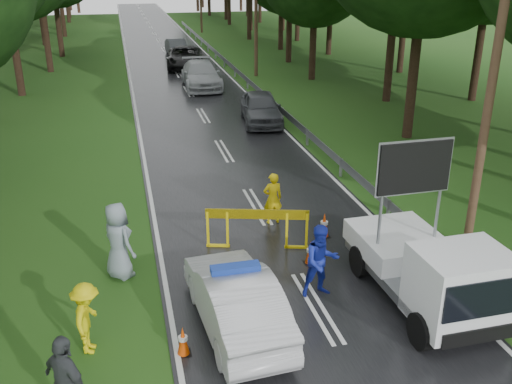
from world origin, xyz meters
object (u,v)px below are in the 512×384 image
object	(u,v)px
barrier	(257,219)
queue_car_third	(185,57)
work_truck	(431,270)
police_sedan	(236,300)
queue_car_first	(261,108)
officer	(273,199)
queue_car_fourth	(177,47)
queue_car_second	(201,75)
civilian	(321,261)

from	to	relation	value
barrier	queue_car_third	xyz separation A→B (m)	(1.46, 29.08, -0.11)
work_truck	barrier	xyz separation A→B (m)	(-3.17, 3.77, -0.10)
police_sedan	barrier	distance (m)	3.76
barrier	queue_car_first	distance (m)	13.24
officer	queue_car_fourth	xyz separation A→B (m)	(0.62, 33.58, -0.14)
queue_car_third	officer	bearing A→B (deg)	-84.48
police_sedan	queue_car_second	xyz separation A→B (m)	(2.92, 25.37, 0.09)
police_sedan	barrier	bearing A→B (deg)	-115.02
barrier	queue_car_first	xyz separation A→B (m)	(3.26, 12.83, -0.13)
queue_car_third	queue_car_fourth	distance (m)	6.00
queue_car_third	queue_car_fourth	size ratio (longest dim) A/B	1.36
queue_car_first	queue_car_fourth	size ratio (longest dim) A/B	1.09
work_truck	queue_car_first	size ratio (longest dim) A/B	1.04
police_sedan	barrier	world-z (taller)	police_sedan
work_truck	civilian	size ratio (longest dim) A/B	2.55
queue_car_second	queue_car_first	bearing A→B (deg)	-77.80
police_sedan	civilian	size ratio (longest dim) A/B	2.38
work_truck	queue_car_fourth	xyz separation A→B (m)	(-1.70, 38.85, -0.32)
queue_car_first	queue_car_second	size ratio (longest dim) A/B	0.82
police_sedan	civilian	distance (m)	2.39
work_truck	queue_car_fourth	world-z (taller)	work_truck
civilian	queue_car_second	bearing A→B (deg)	86.35
queue_car_second	queue_car_third	world-z (taller)	queue_car_second
officer	queue_car_third	bearing A→B (deg)	-93.46
queue_car_second	queue_car_fourth	size ratio (longest dim) A/B	1.34
queue_car_second	civilian	bearing A→B (deg)	-89.83
police_sedan	queue_car_first	size ratio (longest dim) A/B	0.97
queue_car_second	queue_car_third	xyz separation A→B (m)	(-0.14, 7.22, -0.02)
barrier	civilian	distance (m)	2.84
queue_car_second	queue_car_fourth	bearing A→B (deg)	92.35
work_truck	queue_car_third	size ratio (longest dim) A/B	0.83
work_truck	queue_car_second	bearing A→B (deg)	92.19
police_sedan	queue_car_first	xyz separation A→B (m)	(4.58, 16.34, 0.06)
queue_car_first	civilian	bearing A→B (deg)	-91.58
barrier	queue_car_second	bearing A→B (deg)	101.64
police_sedan	queue_car_third	xyz separation A→B (m)	(2.78, 32.59, 0.07)
civilian	barrier	bearing A→B (deg)	106.89
barrier	police_sedan	bearing A→B (deg)	-94.67
work_truck	barrier	bearing A→B (deg)	128.72
work_truck	queue_car_second	xyz separation A→B (m)	(-1.57, 25.63, -0.20)
queue_car_fourth	queue_car_third	bearing A→B (deg)	-94.01
queue_car_third	queue_car_fourth	xyz separation A→B (m)	(0.00, 6.00, -0.10)
police_sedan	barrier	xyz separation A→B (m)	(1.31, 3.51, 0.19)
queue_car_first	queue_car_fourth	xyz separation A→B (m)	(-1.80, 22.25, -0.09)
barrier	civilian	bearing A→B (deg)	-55.22
queue_car_first	queue_car_third	xyz separation A→B (m)	(-1.80, 16.25, 0.01)
officer	queue_car_third	size ratio (longest dim) A/B	0.29
police_sedan	work_truck	world-z (taller)	work_truck
work_truck	officer	world-z (taller)	work_truck
work_truck	officer	size ratio (longest dim) A/B	2.86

